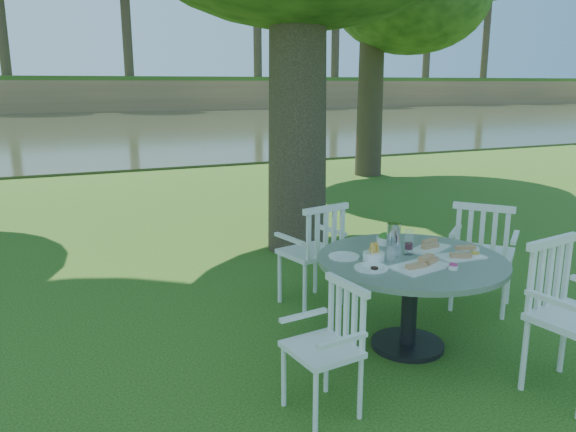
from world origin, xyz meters
The scene contains 9 objects.
ground centered at (0.00, 0.00, 0.00)m, with size 140.00×140.00×0.00m, color #1D430E.
table centered at (0.51, -0.93, 0.59)m, with size 1.41×1.41×0.72m.
chair_ne centered at (1.51, -0.60, 0.59)m, with size 0.69×0.69×1.00m.
chair_nw centered at (0.23, 0.08, 0.57)m, with size 0.57×0.55×0.96m.
chair_sw centered at (-0.43, -1.44, 0.48)m, with size 0.43×0.46×0.82m.
chair_se centered at (1.07, -1.82, 0.59)m, with size 0.58×0.55×1.01m.
tableware centered at (0.47, -0.85, 0.77)m, with size 1.13×0.85×0.21m.
river centered at (0.00, 23.00, 0.00)m, with size 100.00×28.00×0.12m, color #2C331E.
far_bank centered at (0.28, 41.12, 7.25)m, with size 100.00×18.00×15.20m.
Camera 1 is at (-1.97, -4.22, 2.00)m, focal length 35.00 mm.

